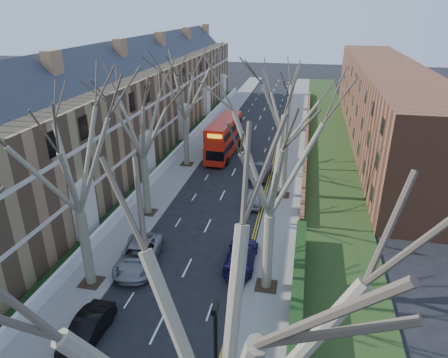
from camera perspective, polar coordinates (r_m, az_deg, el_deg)
The scene contains 19 objects.
pavement_left at distance 56.54m, azimuth -2.37°, elevation 6.10°, with size 3.00×102.00×0.12m, color slate.
pavement_right at distance 54.96m, azimuth 9.91°, elevation 5.25°, with size 3.00×102.00×0.12m, color slate.
terrace_left at distance 50.31m, azimuth -13.35°, elevation 9.75°, with size 9.70×78.00×13.60m.
flats_right at distance 58.42m, azimuth 21.90°, elevation 10.02°, with size 13.97×54.00×10.00m.
wall_hedge_right at distance 22.03m, azimuth 9.91°, elevation -23.02°, with size 0.70×24.00×1.80m.
front_wall_left at distance 49.52m, azimuth -6.49°, elevation 4.09°, with size 0.30×78.00×1.00m.
grass_verge_right at distance 55.01m, azimuth 14.61°, elevation 4.94°, with size 6.00×102.00×0.06m.
tree_left_mid at distance 24.42m, azimuth -21.19°, elevation 4.19°, with size 10.50×10.50×14.71m.
tree_left_far at distance 32.96m, azimuth -11.98°, elevation 9.44°, with size 10.15×10.15×14.22m.
tree_left_dist at distance 43.91m, azimuth -5.77°, elevation 13.69°, with size 10.50×10.50×14.71m.
tree_right_near at distance 10.32m, azimuth -0.64°, elevation -20.24°, with size 10.85×10.85×15.20m.
tree_right_mid at distance 22.59m, azimuth 7.05°, elevation 4.14°, with size 10.50×10.50×14.71m.
tree_right_far at distance 36.15m, azimuth 9.14°, elevation 10.87°, with size 10.15×10.15×14.22m.
double_decker_bus at distance 48.87m, azimuth 0.04°, elevation 5.82°, with size 2.96×10.35×4.32m.
car_left_mid at distance 24.56m, azimuth -18.95°, elevation -19.63°, with size 1.46×4.19×1.38m, color black.
car_left_far at distance 29.32m, azimuth -12.11°, elevation -10.66°, with size 2.55×5.53×1.54m, color gray.
car_right_near at distance 28.85m, azimuth 2.48°, elevation -10.78°, with size 2.06×5.06×1.47m, color #1E164D.
car_right_mid at distance 37.11m, azimuth 4.22°, elevation -2.63°, with size 1.57×3.91×1.33m, color #999BA2.
car_right_far at distance 42.89m, azimuth 5.33°, elevation 1.22°, with size 1.64×4.70×1.55m, color black.
Camera 1 is at (7.33, -13.27, 17.00)m, focal length 32.00 mm.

